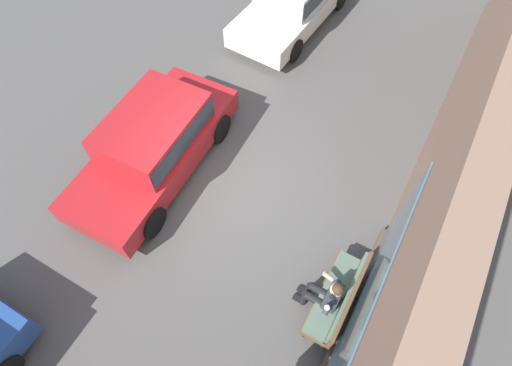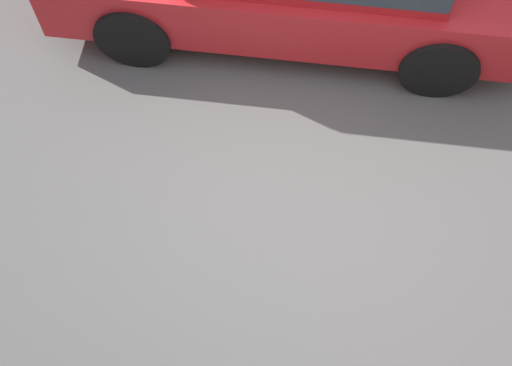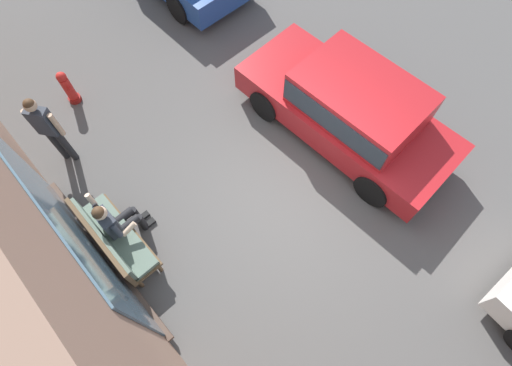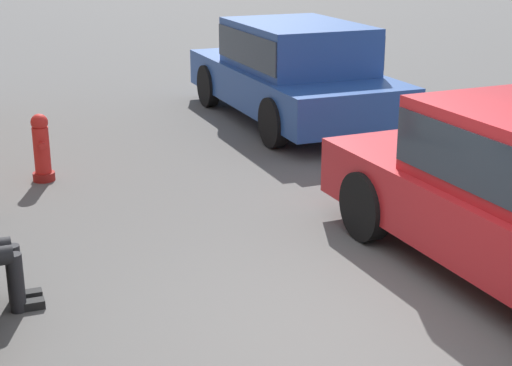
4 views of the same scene
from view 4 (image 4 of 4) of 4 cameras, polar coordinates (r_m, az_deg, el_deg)
ground_plane at (r=5.99m, az=7.69°, el=-10.67°), size 60.00×60.00×0.00m
parked_car_far at (r=12.06m, az=2.77°, el=8.38°), size 4.51×2.01×1.52m
fire_hydrant at (r=9.54m, az=-15.33°, el=2.42°), size 0.38×0.26×0.81m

